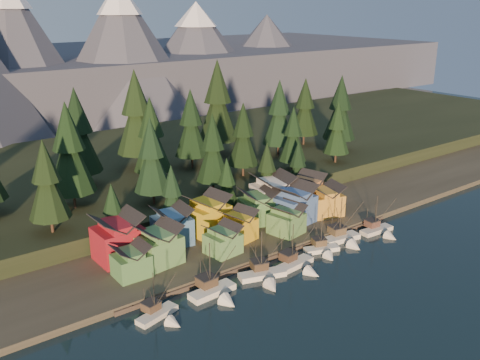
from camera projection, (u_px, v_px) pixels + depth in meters
ground at (317, 285)px, 114.71m from camera, size 500.00×500.00×0.00m
shore_strip at (212, 223)px, 144.74m from camera, size 400.00×50.00×1.50m
hillside at (129, 171)px, 181.87m from camera, size 420.00×100.00×6.00m
dock at (268, 255)px, 127.04m from camera, size 80.00×4.00×1.00m
mountain_ridge at (8, 69)px, 265.71m from camera, size 560.00×190.00×90.00m
boat_0 at (160, 310)px, 101.70m from camera, size 9.42×9.86×10.47m
boat_1 at (216, 286)px, 109.35m from camera, size 10.68×11.53×12.75m
boat_2 at (264, 271)px, 116.08m from camera, size 11.23×11.68×11.93m
boat_3 at (298, 260)px, 120.99m from camera, size 10.72×11.51×11.52m
boat_4 at (324, 245)px, 128.61m from camera, size 9.19×9.67×10.51m
boat_5 at (344, 233)px, 134.15m from camera, size 10.65×11.33×12.73m
boat_6 at (380, 226)px, 139.34m from camera, size 9.89×10.64×11.16m
house_front_0 at (131, 260)px, 114.10m from camera, size 7.33×6.94×7.24m
house_front_1 at (159, 243)px, 119.60m from camera, size 9.72×9.40×9.21m
house_front_2 at (223, 239)px, 124.70m from camera, size 7.87×7.92×7.01m
house_front_3 at (238, 224)px, 131.64m from camera, size 8.97×8.68×7.81m
house_front_4 at (287, 218)px, 135.59m from camera, size 8.70×9.18×7.58m
house_front_5 at (294, 203)px, 141.63m from camera, size 11.18×10.38×10.60m
house_front_6 at (325, 199)px, 147.40m from camera, size 10.47×10.13×8.70m
house_back_0 at (118, 236)px, 121.09m from camera, size 10.17×9.77×10.90m
house_back_1 at (172, 225)px, 129.25m from camera, size 9.17×9.26×9.42m
house_back_2 at (208, 213)px, 135.42m from camera, size 10.60×9.92×10.18m
house_back_3 at (258, 205)px, 141.89m from camera, size 10.90×10.16×9.38m
house_back_4 at (273, 193)px, 148.10m from camera, size 11.96×11.64×11.15m
house_back_5 at (306, 189)px, 153.01m from camera, size 10.52×10.60×9.74m
tree_hill_2 at (47, 183)px, 122.35m from camera, size 9.72×9.72×22.64m
tree_hill_3 at (69, 151)px, 136.14m from camera, size 12.20×12.20×28.42m
tree_hill_4 at (78, 134)px, 151.90m from camera, size 12.61×12.61×29.38m
tree_hill_5 at (152, 158)px, 139.67m from camera, size 10.20×10.20×23.77m
tree_hill_6 at (151, 137)px, 155.18m from camera, size 11.24×11.24×26.18m
tree_hill_7 at (213, 150)px, 148.59m from camera, size 9.85×9.85×22.95m
tree_hill_8 at (191, 125)px, 170.81m from camera, size 11.13×11.13×25.93m
tree_hill_9 at (243, 136)px, 162.99m from camera, size 9.96×9.96×23.21m
tree_hill_10 at (218, 103)px, 184.71m from camera, size 14.35×14.35×33.44m
tree_hill_11 at (293, 136)px, 168.74m from camera, size 8.98×8.98×20.93m
tree_hill_12 at (279, 115)px, 184.40m from camera, size 11.52×11.52×26.83m
tree_hill_13 at (337, 129)px, 177.52m from camera, size 8.97×8.97×20.90m
tree_hill_14 at (305, 109)px, 199.50m from camera, size 10.85×10.85×25.28m
tree_hill_15 at (136, 115)px, 169.30m from camera, size 13.78×13.78×32.11m
tree_hill_17 at (340, 110)px, 190.82m from camera, size 11.78×11.78×27.44m
tree_shore_0 at (113, 213)px, 125.67m from camera, size 7.03×7.03×16.38m
tree_shore_1 at (172, 196)px, 134.54m from camera, size 7.71×7.71×17.95m
tree_shore_2 at (227, 185)px, 144.45m from camera, size 7.22×7.22×16.83m
tree_shore_3 at (267, 171)px, 152.09m from camera, size 8.12×8.12×18.91m
tree_shore_4 at (298, 167)px, 159.21m from camera, size 7.47×7.47×17.41m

